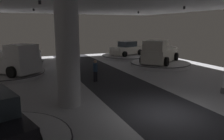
{
  "coord_description": "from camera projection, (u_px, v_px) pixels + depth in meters",
  "views": [
    {
      "loc": [
        -6.06,
        -7.87,
        4.04
      ],
      "look_at": [
        -1.11,
        4.01,
        1.4
      ],
      "focal_mm": 35.17,
      "sensor_mm": 36.0,
      "label": 1
    }
  ],
  "objects": [
    {
      "name": "display_car_deep_left",
      "position": [
        18.0,
        54.0,
        22.6
      ],
      "size": [
        4.5,
        3.81,
        1.71
      ],
      "color": "silver",
      "rests_on": "display_platform_deep_left"
    },
    {
      "name": "ground",
      "position": [
        167.0,
        114.0,
        10.21
      ],
      "size": [
        24.0,
        44.0,
        0.06
      ],
      "color": "#B2B2B7"
    },
    {
      "name": "pickup_truck_far_right",
      "position": [
        159.0,
        53.0,
        21.73
      ],
      "size": [
        5.47,
        4.91,
        2.3
      ],
      "color": "silver",
      "rests_on": "display_platform_far_right"
    },
    {
      "name": "display_platform_far_right",
      "position": [
        160.0,
        64.0,
        22.22
      ],
      "size": [
        5.95,
        5.95,
        0.36
      ],
      "color": "silver",
      "rests_on": "ground"
    },
    {
      "name": "pickup_truck_far_left",
      "position": [
        10.0,
        61.0,
        17.34
      ],
      "size": [
        5.03,
        5.4,
        2.3
      ],
      "color": "silver",
      "rests_on": "display_platform_far_left"
    },
    {
      "name": "display_platform_deep_left",
      "position": [
        19.0,
        63.0,
        22.8
      ],
      "size": [
        4.96,
        4.96,
        0.37
      ],
      "color": "#B7B7BC",
      "rests_on": "ground"
    },
    {
      "name": "display_car_deep_right",
      "position": [
        127.0,
        49.0,
        27.35
      ],
      "size": [
        4.57,
        3.38,
        1.71
      ],
      "color": "silver",
      "rests_on": "display_platform_deep_right"
    },
    {
      "name": "visitor_walking_near",
      "position": [
        95.0,
        69.0,
        15.8
      ],
      "size": [
        0.32,
        0.32,
        1.59
      ],
      "color": "black",
      "rests_on": "ground"
    },
    {
      "name": "display_platform_deep_right",
      "position": [
        126.0,
        56.0,
        27.52
      ],
      "size": [
        6.11,
        6.11,
        0.36
      ],
      "color": "silver",
      "rests_on": "ground"
    },
    {
      "name": "column_left",
      "position": [
        68.0,
        52.0,
        10.76
      ],
      "size": [
        1.16,
        1.16,
        5.5
      ],
      "color": "#ADADB2",
      "rests_on": "ground"
    },
    {
      "name": "display_platform_far_left",
      "position": [
        9.0,
        74.0,
        17.7
      ],
      "size": [
        5.68,
        5.68,
        0.3
      ],
      "color": "#B7B7BC",
      "rests_on": "ground"
    }
  ]
}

